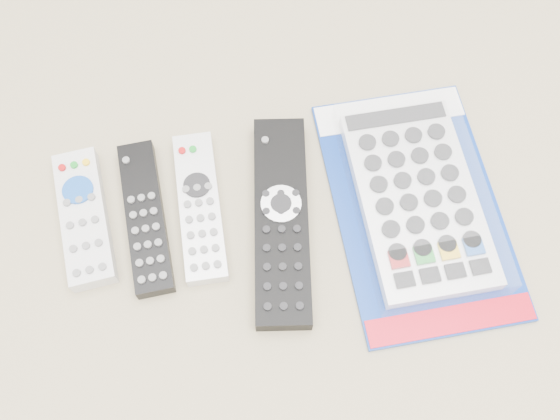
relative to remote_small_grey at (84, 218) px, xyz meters
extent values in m
plane|color=tan|center=(0.21, -0.04, -0.01)|extent=(5.00, 5.00, 0.00)
cube|color=silver|center=(0.00, 0.00, 0.00)|extent=(0.06, 0.17, 0.02)
cylinder|color=#174CAD|center=(0.00, 0.03, 0.01)|extent=(0.04, 0.04, 0.00)
cube|color=black|center=(0.07, -0.01, 0.00)|extent=(0.05, 0.19, 0.02)
cube|color=silver|center=(0.14, -0.01, 0.00)|extent=(0.05, 0.19, 0.02)
cylinder|color=black|center=(0.14, 0.01, 0.01)|extent=(0.03, 0.03, 0.00)
cube|color=black|center=(0.23, -0.04, 0.00)|extent=(0.10, 0.27, 0.02)
cylinder|color=silver|center=(0.23, -0.03, 0.01)|extent=(0.05, 0.05, 0.00)
cube|color=navy|center=(0.39, -0.05, -0.01)|extent=(0.20, 0.32, 0.01)
cube|color=white|center=(0.39, 0.08, -0.01)|extent=(0.19, 0.04, 0.00)
cube|color=red|center=(0.39, -0.20, -0.01)|extent=(0.19, 0.03, 0.00)
cube|color=silver|center=(0.39, -0.05, 0.00)|extent=(0.14, 0.25, 0.02)
cube|color=white|center=(0.39, -0.05, 0.01)|extent=(0.15, 0.26, 0.04)
camera|label=1|loc=(0.17, -0.33, 0.67)|focal=40.00mm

